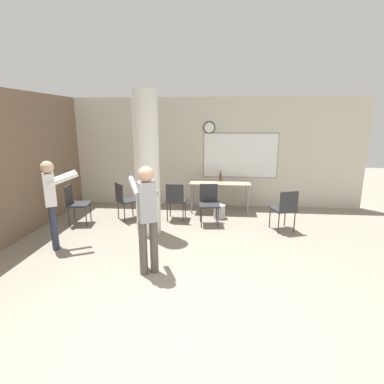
% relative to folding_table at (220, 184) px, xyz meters
% --- Properties ---
extents(ground_plane, '(24.00, 24.00, 0.00)m').
position_rel_folding_table_xyz_m(ground_plane, '(-0.38, -4.51, -0.69)').
color(ground_plane, gray).
extents(wall_left_accent, '(0.12, 7.00, 2.80)m').
position_rel_folding_table_xyz_m(wall_left_accent, '(-3.88, -2.01, 0.71)').
color(wall_left_accent, '#7A604C').
rests_on(wall_left_accent, ground_plane).
extents(wall_back, '(8.00, 0.15, 2.80)m').
position_rel_folding_table_xyz_m(wall_back, '(-0.36, 0.54, 0.71)').
color(wall_back, beige).
rests_on(wall_back, ground_plane).
extents(support_pillar, '(0.48, 0.48, 2.80)m').
position_rel_folding_table_xyz_m(support_pillar, '(-1.43, -1.61, 0.71)').
color(support_pillar, silver).
rests_on(support_pillar, ground_plane).
extents(folding_table, '(1.48, 0.64, 0.74)m').
position_rel_folding_table_xyz_m(folding_table, '(0.00, 0.00, 0.00)').
color(folding_table, tan).
rests_on(folding_table, ground_plane).
extents(bottle_on_table, '(0.06, 0.06, 0.26)m').
position_rel_folding_table_xyz_m(bottle_on_table, '(0.01, 0.10, 0.16)').
color(bottle_on_table, '#4C3319').
rests_on(bottle_on_table, folding_table).
extents(waste_bin, '(0.27, 0.27, 0.32)m').
position_rel_folding_table_xyz_m(waste_bin, '(-0.00, -0.58, -0.53)').
color(waste_bin, '#B2B2B7').
rests_on(waste_bin, ground_plane).
extents(chair_mid_room, '(0.56, 0.56, 0.87)m').
position_rel_folding_table_xyz_m(chair_mid_room, '(1.33, -1.28, -0.18)').
color(chair_mid_room, '#2D2D33').
rests_on(chair_mid_room, ground_plane).
extents(chair_table_front, '(0.49, 0.49, 0.87)m').
position_rel_folding_table_xyz_m(chair_table_front, '(-0.23, -0.97, -0.18)').
color(chair_table_front, '#2D2D33').
rests_on(chair_table_front, ground_plane).
extents(chair_by_left_wall, '(0.50, 0.50, 0.87)m').
position_rel_folding_table_xyz_m(chair_by_left_wall, '(-3.13, -1.26, -0.18)').
color(chair_by_left_wall, '#2D2D33').
rests_on(chair_by_left_wall, ground_plane).
extents(chair_table_left, '(0.45, 0.45, 0.87)m').
position_rel_folding_table_xyz_m(chair_table_left, '(-0.99, -0.82, -0.18)').
color(chair_table_left, '#2D2D33').
rests_on(chair_table_left, ground_plane).
extents(chair_near_pillar, '(0.62, 0.62, 0.87)m').
position_rel_folding_table_xyz_m(chair_near_pillar, '(-2.14, -0.89, -0.18)').
color(chair_near_pillar, '#2D2D33').
rests_on(chair_near_pillar, ground_plane).
extents(person_playing_front, '(0.54, 0.66, 1.63)m').
position_rel_folding_table_xyz_m(person_playing_front, '(-1.05, -3.24, 0.27)').
color(person_playing_front, '#514C47').
rests_on(person_playing_front, ground_plane).
extents(person_watching_back, '(0.63, 0.55, 1.58)m').
position_rel_folding_table_xyz_m(person_watching_back, '(-2.91, -2.51, 0.24)').
color(person_watching_back, '#2D3347').
rests_on(person_watching_back, ground_plane).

